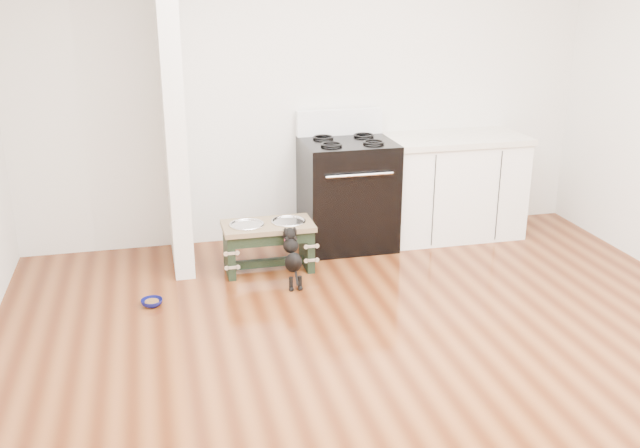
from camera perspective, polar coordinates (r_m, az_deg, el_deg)
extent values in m
plane|color=#4A200D|center=(4.35, 6.76, -11.74)|extent=(5.00, 5.00, 0.00)
plane|color=silver|center=(6.20, -0.85, 11.08)|extent=(5.00, 0.00, 5.00)
cube|color=silver|center=(5.65, -11.78, 9.89)|extent=(0.15, 0.80, 2.70)
cube|color=black|center=(6.12, 2.20, 2.43)|extent=(0.76, 0.65, 0.92)
cube|color=black|center=(5.86, 3.02, 1.01)|extent=(0.58, 0.02, 0.50)
cylinder|color=silver|center=(5.73, 3.19, 3.93)|extent=(0.56, 0.02, 0.02)
cube|color=white|center=(6.24, 1.57, 8.15)|extent=(0.76, 0.08, 0.22)
torus|color=black|center=(5.83, 0.92, 6.37)|extent=(0.18, 0.18, 0.02)
torus|color=black|center=(5.92, 4.31, 6.53)|extent=(0.18, 0.18, 0.02)
torus|color=black|center=(6.09, 0.25, 6.94)|extent=(0.18, 0.18, 0.02)
torus|color=black|center=(6.18, 3.52, 7.09)|extent=(0.18, 0.18, 0.02)
cube|color=white|center=(6.48, 10.51, 2.79)|extent=(1.20, 0.60, 0.86)
cube|color=beige|center=(6.37, 10.76, 6.72)|extent=(1.24, 0.64, 0.05)
cube|color=black|center=(6.38, 11.24, -1.14)|extent=(1.20, 0.06, 0.10)
cube|color=black|center=(5.64, -7.28, -2.26)|extent=(0.06, 0.34, 0.35)
cube|color=black|center=(5.74, -1.07, -1.74)|extent=(0.06, 0.34, 0.35)
cube|color=black|center=(5.49, -3.91, -1.30)|extent=(0.57, 0.03, 0.09)
cube|color=black|center=(5.73, -4.12, -3.10)|extent=(0.57, 0.06, 0.06)
cube|color=brown|center=(5.62, -4.20, -0.15)|extent=(0.71, 0.38, 0.04)
cylinder|color=silver|center=(5.59, -5.87, -0.26)|extent=(0.24, 0.24, 0.04)
cylinder|color=silver|center=(5.64, -2.54, 0.00)|extent=(0.24, 0.24, 0.04)
torus|color=silver|center=(5.58, -5.88, -0.04)|extent=(0.28, 0.28, 0.02)
torus|color=silver|center=(5.63, -2.54, 0.23)|extent=(0.28, 0.28, 0.02)
cylinder|color=black|center=(5.35, -2.33, -4.80)|extent=(0.03, 0.03, 0.11)
cylinder|color=black|center=(5.36, -1.62, -4.73)|extent=(0.03, 0.03, 0.11)
sphere|color=black|center=(5.35, -2.31, -5.25)|extent=(0.04, 0.04, 0.04)
sphere|color=black|center=(5.37, -1.59, -5.18)|extent=(0.04, 0.04, 0.04)
ellipsoid|color=black|center=(5.36, -2.14, -3.10)|extent=(0.12, 0.29, 0.26)
sphere|color=black|center=(5.40, -2.35, -1.73)|extent=(0.12, 0.12, 0.12)
sphere|color=black|center=(5.41, -2.44, -0.83)|extent=(0.10, 0.10, 0.10)
sphere|color=black|center=(5.47, -2.92, -0.62)|extent=(0.04, 0.04, 0.04)
sphere|color=black|center=(5.48, -2.24, -0.56)|extent=(0.04, 0.04, 0.04)
cylinder|color=black|center=(5.29, -1.88, -4.38)|extent=(0.02, 0.08, 0.09)
torus|color=#C53A56|center=(5.41, -2.40, -1.27)|extent=(0.10, 0.06, 0.09)
imported|color=#0B0E53|center=(5.26, -13.30, -6.14)|extent=(0.20, 0.20, 0.05)
cylinder|color=#593219|center=(5.25, -13.30, -6.11)|extent=(0.10, 0.10, 0.02)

